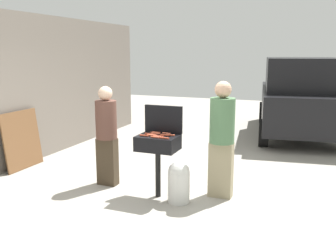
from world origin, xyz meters
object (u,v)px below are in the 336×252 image
object	(u,v)px
hot_dog_8	(157,137)
person_left	(107,132)
hot_dog_10	(167,133)
hot_dog_11	(165,138)
hot_dog_2	(154,133)
hot_dog_1	(151,135)
hot_dog_9	(156,132)
hot_dog_3	(152,135)
hot_dog_4	(149,134)
hot_dog_13	(155,137)
propane_tank	(179,181)
hot_dog_12	(159,136)
person_right	(222,135)
hot_dog_0	(164,135)
hot_dog_6	(144,135)
leaning_board	(22,140)
hot_dog_7	(156,134)
bbq_grill	(158,145)
hot_dog_5	(170,135)
parked_minivan	(300,96)

from	to	relation	value
hot_dog_8	person_left	bearing A→B (deg)	163.32
hot_dog_10	hot_dog_11	size ratio (longest dim) A/B	1.00
hot_dog_2	hot_dog_11	xyz separation A→B (m)	(0.27, -0.26, 0.00)
hot_dog_1	hot_dog_9	world-z (taller)	same
hot_dog_3	hot_dog_4	distance (m)	0.10
hot_dog_13	person_left	xyz separation A→B (m)	(-1.01, 0.34, -0.08)
propane_tank	hot_dog_2	bearing A→B (deg)	157.74
hot_dog_8	hot_dog_9	size ratio (longest dim) A/B	1.00
hot_dog_12	hot_dog_4	bearing A→B (deg)	154.09
person_right	hot_dog_0	bearing A→B (deg)	9.58
hot_dog_0	propane_tank	bearing A→B (deg)	-21.08
hot_dog_6	hot_dog_11	world-z (taller)	same
hot_dog_0	leaning_board	bearing A→B (deg)	173.24
hot_dog_3	leaning_board	distance (m)	2.93
hot_dog_9	leaning_board	size ratio (longest dim) A/B	0.12
hot_dog_4	person_right	distance (m)	1.08
hot_dog_7	hot_dog_9	size ratio (longest dim) A/B	1.00
bbq_grill	hot_dog_6	world-z (taller)	hot_dog_6
hot_dog_5	hot_dog_12	distance (m)	0.19
hot_dog_12	person_left	size ratio (longest dim) A/B	0.08
hot_dog_1	propane_tank	xyz separation A→B (m)	(0.44, -0.01, -0.64)
hot_dog_0	person_right	size ratio (longest dim) A/B	0.07
hot_dog_6	parked_minivan	size ratio (longest dim) A/B	0.03
hot_dog_2	hot_dog_10	world-z (taller)	same
hot_dog_6	leaning_board	bearing A→B (deg)	169.86
bbq_grill	hot_dog_5	size ratio (longest dim) A/B	7.31
hot_dog_4	hot_dog_13	size ratio (longest dim) A/B	1.00
person_left	hot_dog_13	bearing A→B (deg)	-13.71
hot_dog_1	hot_dog_4	size ratio (longest dim) A/B	1.00
hot_dog_12	leaning_board	world-z (taller)	leaning_board
parked_minivan	hot_dog_9	bearing A→B (deg)	62.56
leaning_board	hot_dog_5	bearing A→B (deg)	-5.94
hot_dog_9	person_right	xyz separation A→B (m)	(0.96, 0.22, -0.01)
hot_dog_8	hot_dog_12	world-z (taller)	same
hot_dog_2	leaning_board	world-z (taller)	leaning_board
hot_dog_3	leaning_board	bearing A→B (deg)	171.61
hot_dog_13	hot_dog_2	bearing A→B (deg)	115.67
hot_dog_0	hot_dog_4	xyz separation A→B (m)	(-0.25, -0.01, 0.00)
hot_dog_4	person_left	world-z (taller)	person_left
hot_dog_8	hot_dog_11	size ratio (longest dim) A/B	1.00
leaning_board	hot_dog_12	bearing A→B (deg)	-8.89
hot_dog_5	hot_dog_11	bearing A→B (deg)	-91.79
hot_dog_9	hot_dog_10	distance (m)	0.17
hot_dog_7	hot_dog_13	xyz separation A→B (m)	(0.09, -0.23, 0.00)
hot_dog_3	hot_dog_7	bearing A→B (deg)	85.81
hot_dog_5	hot_dog_6	size ratio (longest dim) A/B	1.00
hot_dog_6	hot_dog_8	size ratio (longest dim) A/B	1.00
hot_dog_0	hot_dog_6	xyz separation A→B (m)	(-0.27, -0.14, 0.00)
bbq_grill	hot_dog_3	xyz separation A→B (m)	(-0.07, -0.05, 0.16)
parked_minivan	hot_dog_0	bearing A→B (deg)	64.75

